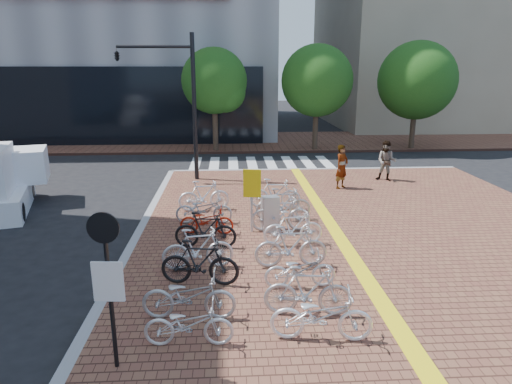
{
  "coord_description": "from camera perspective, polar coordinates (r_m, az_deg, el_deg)",
  "views": [
    {
      "loc": [
        -1.21,
        -9.69,
        5.01
      ],
      "look_at": [
        -0.4,
        3.72,
        1.3
      ],
      "focal_mm": 32.0,
      "sensor_mm": 36.0,
      "label": 1
    }
  ],
  "objects": [
    {
      "name": "ground",
      "position": [
        10.98,
        3.34,
        -11.76
      ],
      "size": [
        120.0,
        120.0,
        0.0
      ],
      "primitive_type": "plane",
      "color": "black",
      "rests_on": "ground"
    },
    {
      "name": "kerb_north",
      "position": [
        22.64,
        7.37,
        2.72
      ],
      "size": [
        14.0,
        0.25,
        0.15
      ],
      "primitive_type": "cube",
      "color": "gray",
      "rests_on": "ground"
    },
    {
      "name": "far_sidewalk",
      "position": [
        31.11,
        -1.17,
        6.31
      ],
      "size": [
        70.0,
        8.0,
        0.15
      ],
      "primitive_type": "cube",
      "color": "brown",
      "rests_on": "ground"
    },
    {
      "name": "building_beige",
      "position": [
        46.07,
        22.56,
        19.31
      ],
      "size": [
        20.0,
        18.0,
        18.0
      ],
      "primitive_type": "cube",
      "color": "gray",
      "rests_on": "ground"
    },
    {
      "name": "crosswalk",
      "position": [
        24.27,
        0.68,
        3.54
      ],
      "size": [
        7.5,
        4.0,
        0.01
      ],
      "color": "silver",
      "rests_on": "ground"
    },
    {
      "name": "street_trees",
      "position": [
        27.87,
        9.8,
        13.35
      ],
      "size": [
        16.2,
        4.6,
        6.35
      ],
      "color": "#38281E",
      "rests_on": "far_sidewalk"
    },
    {
      "name": "bike_0",
      "position": [
        8.55,
        -8.4,
        -16.01
      ],
      "size": [
        1.63,
        0.62,
        0.85
      ],
      "primitive_type": "imported",
      "rotation": [
        0.0,
        0.0,
        1.53
      ],
      "color": "silver",
      "rests_on": "sidewalk"
    },
    {
      "name": "bike_1",
      "position": [
        9.32,
        -8.39,
        -12.71
      ],
      "size": [
        1.91,
        0.78,
        0.98
      ],
      "primitive_type": "imported",
      "rotation": [
        0.0,
        0.0,
        1.5
      ],
      "color": "#AEAEB2",
      "rests_on": "sidewalk"
    },
    {
      "name": "bike_2",
      "position": [
        10.59,
        -7.05,
        -8.73
      ],
      "size": [
        1.87,
        0.78,
        1.09
      ],
      "primitive_type": "imported",
      "rotation": [
        0.0,
        0.0,
        1.42
      ],
      "color": "black",
      "rests_on": "sidewalk"
    },
    {
      "name": "bike_3",
      "position": [
        11.39,
        -7.28,
        -7.04
      ],
      "size": [
        1.82,
        0.73,
        1.06
      ],
      "primitive_type": "imported",
      "rotation": [
        0.0,
        0.0,
        1.7
      ],
      "color": "silver",
      "rests_on": "sidewalk"
    },
    {
      "name": "bike_4",
      "position": [
        12.66,
        -6.34,
        -4.74
      ],
      "size": [
        1.76,
        0.66,
        1.03
      ],
      "primitive_type": "imported",
      "rotation": [
        0.0,
        0.0,
        1.47
      ],
      "color": "black",
      "rests_on": "sidewalk"
    },
    {
      "name": "bike_5",
      "position": [
        13.7,
        -6.19,
        -3.57
      ],
      "size": [
        1.64,
        0.69,
        0.84
      ],
      "primitive_type": "imported",
      "rotation": [
        0.0,
        0.0,
        1.49
      ],
      "color": "red",
      "rests_on": "sidewalk"
    },
    {
      "name": "bike_6",
      "position": [
        14.61,
        -6.54,
        -2.14
      ],
      "size": [
        1.83,
        0.71,
        0.95
      ],
      "primitive_type": "imported",
      "rotation": [
        0.0,
        0.0,
        1.53
      ],
      "color": "#B4B4B9",
      "rests_on": "sidewalk"
    },
    {
      "name": "bike_7",
      "position": [
        15.93,
        -6.52,
        -0.43
      ],
      "size": [
        1.83,
        0.76,
        1.06
      ],
      "primitive_type": "imported",
      "rotation": [
        0.0,
        0.0,
        1.72
      ],
      "color": "white",
      "rests_on": "sidewalk"
    },
    {
      "name": "bike_8",
      "position": [
        8.67,
        8.17,
        -15.03
      ],
      "size": [
        1.93,
        0.86,
        0.98
      ],
      "primitive_type": "imported",
      "rotation": [
        0.0,
        0.0,
        1.46
      ],
      "color": "white",
      "rests_on": "sidewalk"
    },
    {
      "name": "bike_9",
      "position": [
        9.37,
        6.54,
        -12.18
      ],
      "size": [
        1.82,
        0.7,
        1.07
      ],
      "primitive_type": "imported",
      "rotation": [
        0.0,
        0.0,
        1.46
      ],
      "color": "#AEADB2",
      "rests_on": "sidewalk"
    },
    {
      "name": "bike_10",
      "position": [
        10.49,
        5.53,
        -9.66
      ],
      "size": [
        1.64,
        0.63,
        0.85
      ],
      "primitive_type": "imported",
      "rotation": [
        0.0,
        0.0,
        1.61
      ],
      "color": "silver",
      "rests_on": "sidewalk"
    },
    {
      "name": "bike_11",
      "position": [
        11.42,
        4.39,
        -6.8
      ],
      "size": [
        1.83,
        0.56,
        1.09
      ],
      "primitive_type": "imported",
      "rotation": [
        0.0,
        0.0,
        1.6
      ],
      "color": "#B2B2B7",
      "rests_on": "sidewalk"
    },
    {
      "name": "bike_12",
      "position": [
        12.79,
        4.67,
        -4.51
      ],
      "size": [
        1.73,
        0.64,
        1.01
      ],
      "primitive_type": "imported",
      "rotation": [
        0.0,
        0.0,
        1.67
      ],
      "color": "white",
      "rests_on": "sidewalk"
    },
    {
      "name": "bike_13",
      "position": [
        13.85,
        3.12,
        -2.74
      ],
      "size": [
        1.82,
        0.53,
        1.09
      ],
      "primitive_type": "imported",
      "rotation": [
        0.0,
        0.0,
        1.58
      ],
      "color": "#B5B5BA",
      "rests_on": "sidewalk"
    },
    {
      "name": "bike_14",
      "position": [
        14.83,
        3.43,
        -1.52
      ],
      "size": [
        1.82,
        0.6,
        1.08
      ],
      "primitive_type": "imported",
      "rotation": [
        0.0,
        0.0,
        1.62
      ],
      "color": "#A7A8AC",
      "rests_on": "sidewalk"
    },
    {
      "name": "bike_15",
      "position": [
        16.0,
        2.39,
        -0.24
      ],
      "size": [
        1.86,
        0.83,
        1.08
      ],
      "primitive_type": "imported",
      "rotation": [
        0.0,
        0.0,
        1.39
      ],
      "color": "silver",
      "rests_on": "sidewalk"
    },
    {
      "name": "pedestrian_a",
      "position": [
        18.98,
        10.68,
        3.12
      ],
      "size": [
        0.78,
        0.75,
        1.8
      ],
      "primitive_type": "imported",
      "rotation": [
        0.0,
        0.0,
        0.69
      ],
      "color": "gray",
      "rests_on": "sidewalk"
    },
    {
      "name": "pedestrian_b",
      "position": [
        20.71,
        16.0,
        3.75
      ],
      "size": [
        1.07,
        0.99,
        1.75
      ],
      "primitive_type": "imported",
      "rotation": [
        0.0,
        0.0,
        -0.5
      ],
      "color": "#535669",
      "rests_on": "sidewalk"
    },
    {
      "name": "utility_box",
      "position": [
        13.86,
        1.77,
        -2.72
      ],
      "size": [
        0.57,
        0.46,
        1.09
      ],
      "primitive_type": "cube",
      "rotation": [
        0.0,
        0.0,
        0.22
      ],
      "color": "#AAA9AE",
      "rests_on": "sidewalk"
    },
    {
      "name": "yellow_sign",
      "position": [
        13.52,
        -0.53,
        0.37
      ],
      "size": [
        0.53,
        0.16,
        1.95
      ],
      "color": "#B7B7BC",
      "rests_on": "sidewalk"
    },
    {
      "name": "notice_sign",
      "position": [
        7.65,
        -18.05,
        -9.56
      ],
      "size": [
        0.51,
        0.13,
        2.74
      ],
      "color": "black",
      "rests_on": "sidewalk"
    },
    {
      "name": "traffic_light_pole",
      "position": [
        20.15,
        -12.02,
        13.49
      ],
      "size": [
        3.34,
        1.29,
        6.21
      ],
      "color": "black",
      "rests_on": "sidewalk"
    }
  ]
}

